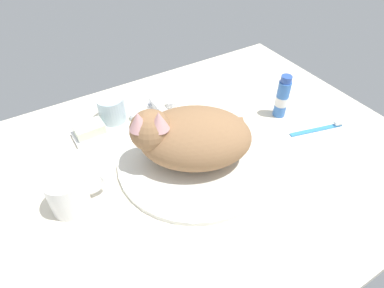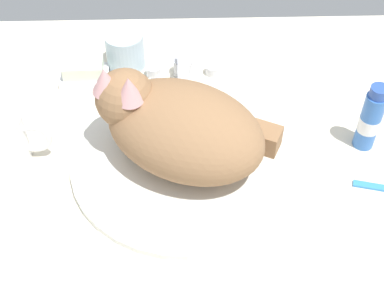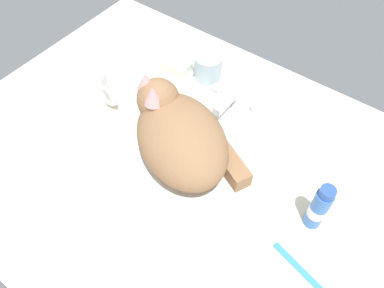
% 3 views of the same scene
% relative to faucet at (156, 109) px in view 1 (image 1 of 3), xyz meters
% --- Properties ---
extents(ground_plane, '(1.10, 0.83, 0.03)m').
position_rel_faucet_xyz_m(ground_plane, '(0.00, -0.21, -0.04)').
color(ground_plane, silver).
extents(sink_basin, '(0.37, 0.37, 0.01)m').
position_rel_faucet_xyz_m(sink_basin, '(0.00, -0.21, -0.02)').
color(sink_basin, silver).
rests_on(sink_basin, ground_plane).
extents(faucet, '(0.14, 0.11, 0.05)m').
position_rel_faucet_xyz_m(faucet, '(0.00, 0.00, 0.00)').
color(faucet, silver).
rests_on(faucet, ground_plane).
extents(cat, '(0.32, 0.28, 0.16)m').
position_rel_faucet_xyz_m(cat, '(-0.01, -0.20, 0.06)').
color(cat, '#936B47').
rests_on(cat, sink_basin).
extents(coffee_mug, '(0.12, 0.08, 0.09)m').
position_rel_faucet_xyz_m(coffee_mug, '(-0.29, -0.19, 0.02)').
color(coffee_mug, white).
rests_on(coffee_mug, ground_plane).
extents(rinse_cup, '(0.07, 0.07, 0.07)m').
position_rel_faucet_xyz_m(rinse_cup, '(-0.11, 0.05, 0.01)').
color(rinse_cup, silver).
rests_on(rinse_cup, ground_plane).
extents(soap_dish, '(0.09, 0.06, 0.01)m').
position_rel_faucet_xyz_m(soap_dish, '(-0.19, 0.01, -0.02)').
color(soap_dish, white).
rests_on(soap_dish, ground_plane).
extents(soap_bar, '(0.08, 0.05, 0.03)m').
position_rel_faucet_xyz_m(soap_bar, '(-0.19, 0.01, 0.00)').
color(soap_bar, silver).
rests_on(soap_bar, soap_dish).
extents(toothpaste_bottle, '(0.04, 0.04, 0.13)m').
position_rel_faucet_xyz_m(toothpaste_bottle, '(0.30, -0.18, 0.03)').
color(toothpaste_bottle, '#3870C6').
rests_on(toothpaste_bottle, ground_plane).
extents(toothbrush, '(0.15, 0.05, 0.02)m').
position_rel_faucet_xyz_m(toothbrush, '(0.35, -0.28, -0.02)').
color(toothbrush, '#388CD8').
rests_on(toothbrush, ground_plane).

